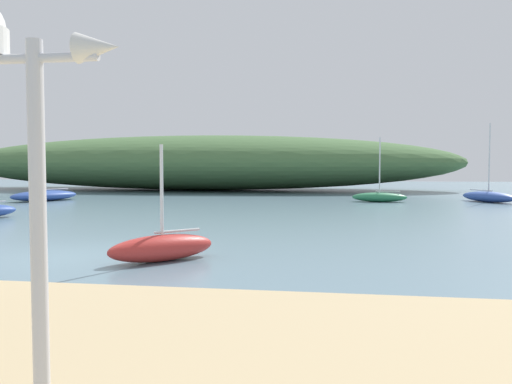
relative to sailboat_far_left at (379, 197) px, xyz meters
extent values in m
plane|color=slate|center=(-9.34, -20.19, -0.31)|extent=(120.00, 120.00, 0.00)
ellipsoid|color=#476B3D|center=(-14.95, 13.21, 2.13)|extent=(46.56, 13.47, 4.88)
cylinder|color=silver|center=(-4.83, -28.59, 1.38)|extent=(0.12, 0.12, 2.99)
cylinder|color=silver|center=(-4.83, -28.59, 2.74)|extent=(0.98, 0.07, 0.07)
cone|color=silver|center=(-4.34, -28.59, 2.80)|extent=(0.31, 0.22, 0.22)
ellipsoid|color=#287A4C|center=(0.00, 0.00, -0.02)|extent=(3.33, 1.21, 0.58)
cylinder|color=silver|center=(0.00, 0.00, 1.86)|extent=(0.08, 0.08, 3.53)
cylinder|color=silver|center=(0.49, -0.03, 0.34)|extent=(1.47, 0.14, 0.06)
ellipsoid|color=#2D4C9E|center=(6.53, 0.82, 0.01)|extent=(3.11, 3.95, 0.65)
cylinder|color=silver|center=(6.53, 0.82, 2.30)|extent=(0.08, 0.08, 4.32)
cylinder|color=silver|center=(6.22, 1.31, 0.39)|extent=(0.97, 1.51, 0.06)
ellipsoid|color=#2D4C9E|center=(-20.72, -2.25, 0.02)|extent=(3.54, 4.59, 0.66)
cylinder|color=silver|center=(-20.72, -2.25, 2.22)|extent=(0.08, 0.08, 4.14)
cylinder|color=silver|center=(-20.40, -1.68, 0.40)|extent=(1.01, 1.74, 0.06)
ellipsoid|color=#B72D28|center=(-6.72, -20.44, 0.00)|extent=(2.44, 2.44, 0.63)
cylinder|color=silver|center=(-6.72, -20.44, 1.29)|extent=(0.08, 0.08, 2.32)
cylinder|color=silver|center=(-6.44, -20.15, 0.38)|extent=(0.90, 0.90, 0.06)
camera|label=1|loc=(-2.68, -32.04, 1.98)|focal=36.07mm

